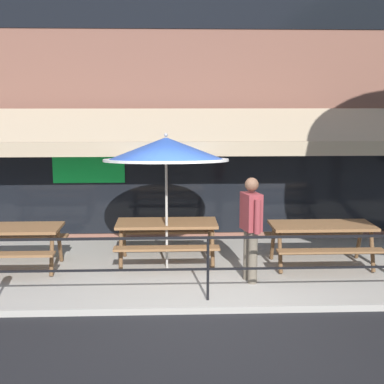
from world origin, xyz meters
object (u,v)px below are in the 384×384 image
(pedestrian_walking, at_px, (251,224))
(picnic_table_centre, at_px, (167,231))
(picnic_table_right, at_px, (322,233))
(patio_umbrella_centre, at_px, (166,150))
(picnic_table_left, at_px, (8,236))

(pedestrian_walking, bearing_deg, picnic_table_centre, 142.72)
(picnic_table_centre, distance_m, pedestrian_walking, 1.74)
(picnic_table_centre, height_order, picnic_table_right, same)
(picnic_table_right, distance_m, patio_umbrella_centre, 3.11)
(picnic_table_centre, xyz_separation_m, picnic_table_right, (2.74, -0.29, 0.00))
(picnic_table_right, bearing_deg, pedestrian_walking, -151.45)
(picnic_table_right, height_order, patio_umbrella_centre, patio_umbrella_centre)
(patio_umbrella_centre, bearing_deg, picnic_table_centre, 90.00)
(picnic_table_left, height_order, picnic_table_right, same)
(picnic_table_left, relative_size, patio_umbrella_centre, 0.76)
(picnic_table_centre, bearing_deg, picnic_table_right, -5.98)
(picnic_table_left, xyz_separation_m, picnic_table_centre, (2.74, 0.27, 0.00))
(picnic_table_centre, distance_m, patio_umbrella_centre, 1.50)
(picnic_table_left, height_order, picnic_table_centre, same)
(picnic_table_right, bearing_deg, picnic_table_left, 179.78)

